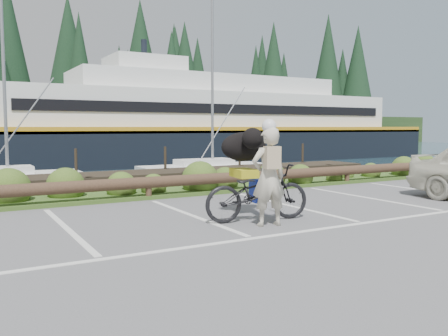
# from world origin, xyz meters

# --- Properties ---
(ground) EXTENTS (72.00, 72.00, 0.00)m
(ground) POSITION_xyz_m (0.00, 0.00, 0.00)
(ground) COLOR #565658
(vegetation_strip) EXTENTS (34.00, 1.60, 0.10)m
(vegetation_strip) POSITION_xyz_m (0.00, 5.30, 0.05)
(vegetation_strip) COLOR #3D5B21
(vegetation_strip) RESTS_ON ground
(log_rail) EXTENTS (32.00, 0.30, 0.60)m
(log_rail) POSITION_xyz_m (0.00, 4.60, 0.00)
(log_rail) COLOR #443021
(log_rail) RESTS_ON ground
(bicycle) EXTENTS (2.31, 1.13, 1.16)m
(bicycle) POSITION_xyz_m (0.91, 0.85, 0.58)
(bicycle) COLOR black
(bicycle) RESTS_ON ground
(cyclist) EXTENTS (0.76, 0.56, 1.89)m
(cyclist) POSITION_xyz_m (0.83, 0.34, 0.95)
(cyclist) COLOR beige
(cyclist) RESTS_ON ground
(dog) EXTENTS (0.70, 1.15, 0.62)m
(dog) POSITION_xyz_m (1.03, 1.55, 1.48)
(dog) COLOR black
(dog) RESTS_ON bicycle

